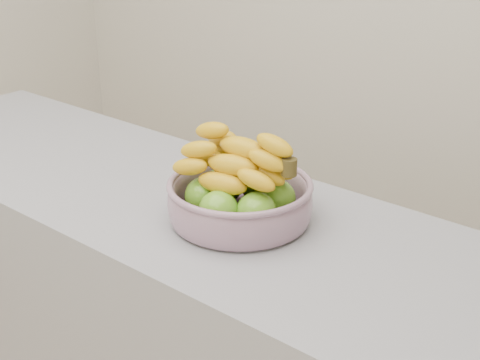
% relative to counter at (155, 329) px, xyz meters
% --- Properties ---
extents(counter, '(2.00, 0.60, 0.90)m').
position_rel_counter_xyz_m(counter, '(0.00, 0.00, 0.00)').
color(counter, '#9B9BA3').
rests_on(counter, ground).
extents(fruit_bowl, '(0.33, 0.33, 0.20)m').
position_rel_counter_xyz_m(fruit_bowl, '(0.31, -0.00, 0.51)').
color(fruit_bowl, '#9CA5BB').
rests_on(fruit_bowl, counter).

